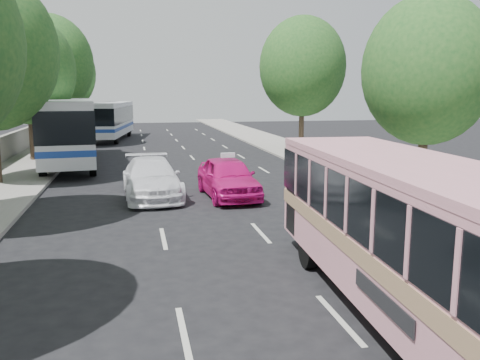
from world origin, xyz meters
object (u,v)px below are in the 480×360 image
object	(u,v)px
pink_bus	(406,220)
tour_coach_rear	(111,117)
white_pickup	(151,178)
tour_coach_front	(68,126)
pink_taxi	(228,177)

from	to	relation	value
pink_bus	tour_coach_rear	world-z (taller)	tour_coach_rear
white_pickup	tour_coach_front	xyz separation A→B (m)	(-4.30, 10.07, 1.48)
pink_taxi	tour_coach_rear	xyz separation A→B (m)	(-5.50, 26.22, 1.15)
tour_coach_front	tour_coach_rear	world-z (taller)	tour_coach_front
pink_taxi	tour_coach_rear	distance (m)	26.82
pink_bus	pink_taxi	xyz separation A→B (m)	(-1.25, 11.41, -1.05)
white_pickup	tour_coach_front	size ratio (longest dim) A/B	0.42
pink_bus	tour_coach_rear	bearing A→B (deg)	103.23
pink_taxi	pink_bus	bearing A→B (deg)	-86.94
pink_bus	white_pickup	distance (m)	12.82
pink_taxi	tour_coach_front	xyz separation A→B (m)	(-7.30, 10.71, 1.44)
pink_bus	tour_coach_front	size ratio (longest dim) A/B	0.74
tour_coach_front	tour_coach_rear	bearing A→B (deg)	77.89
pink_taxi	tour_coach_front	size ratio (longest dim) A/B	0.37
white_pickup	tour_coach_rear	size ratio (longest dim) A/B	0.48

